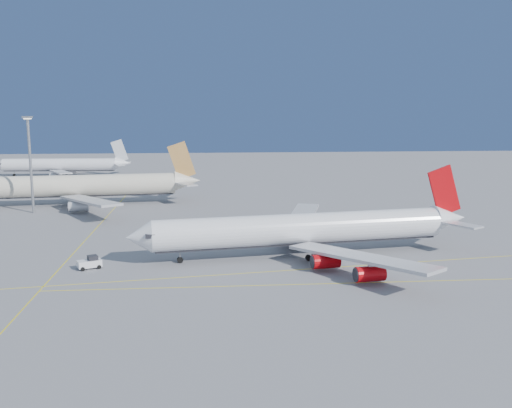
# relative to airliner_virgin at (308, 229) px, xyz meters

# --- Properties ---
(ground) EXTENTS (500.00, 500.00, 0.00)m
(ground) POSITION_rel_airliner_virgin_xyz_m (-6.14, -4.44, -5.15)
(ground) COLOR slate
(ground) RESTS_ON ground
(taxiway_lines) EXTENTS (118.86, 140.00, 0.02)m
(taxiway_lines) POSITION_rel_airliner_virgin_xyz_m (-20.86, 1.90, -5.14)
(taxiway_lines) COLOR yellow
(taxiway_lines) RESTS_ON ground
(airliner_virgin) EXTENTS (69.09, 61.49, 17.08)m
(airliner_virgin) POSITION_rel_airliner_virgin_xyz_m (0.00, 0.00, 0.00)
(airliner_virgin) COLOR white
(airliner_virgin) RESTS_ON ground
(airliner_etihad) EXTENTS (70.47, 64.75, 18.39)m
(airliner_etihad) POSITION_rel_airliner_virgin_xyz_m (-56.55, 62.19, 0.45)
(airliner_etihad) COLOR beige
(airliner_etihad) RESTS_ON ground
(airliner_third) EXTENTS (56.56, 52.17, 15.18)m
(airliner_third) POSITION_rel_airliner_virgin_xyz_m (-79.44, 133.65, -0.55)
(airliner_third) COLOR white
(airliner_third) RESTS_ON ground
(pushback_tug) EXTENTS (4.62, 3.81, 2.32)m
(pushback_tug) POSITION_rel_airliner_virgin_xyz_m (-40.66, -6.12, -4.07)
(pushback_tug) COLOR white
(pushback_tug) RESTS_ON ground
(light_mast) EXTENTS (2.26, 2.26, 26.11)m
(light_mast) POSITION_rel_airliner_virgin_xyz_m (-66.95, 49.92, 10.26)
(light_mast) COLOR gray
(light_mast) RESTS_ON ground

